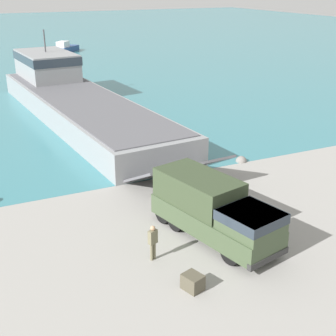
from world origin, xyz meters
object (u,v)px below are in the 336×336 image
Objects in this scene: landing_craft at (73,96)px; soldier_on_ramp at (153,240)px; moored_boat_a at (64,49)px; military_truck at (214,209)px; cargo_crate at (193,282)px.

soldier_on_ramp is (-3.31, -27.55, -0.73)m from landing_craft.
landing_craft is at bearing 153.22° from soldier_on_ramp.
moored_boat_a is at bearing 72.99° from landing_craft.
soldier_on_ramp is 0.26× the size of moored_boat_a.
military_truck is at bearing 80.11° from soldier_on_ramp.
landing_craft is 30.57m from cargo_crate.
cargo_crate is (0.62, -2.87, -0.70)m from soldier_on_ramp.
cargo_crate is at bearing -99.69° from landing_craft.
military_truck is 70.28m from moored_boat_a.
military_truck is at bearing -55.98° from moored_boat_a.
soldier_on_ramp is at bearing 102.24° from cargo_crate.
moored_boat_a is at bearing 159.45° from military_truck.
military_truck is 4.34× the size of soldier_on_ramp.
soldier_on_ramp is at bearing -101.49° from landing_craft.
landing_craft is at bearing -60.98° from moored_boat_a.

